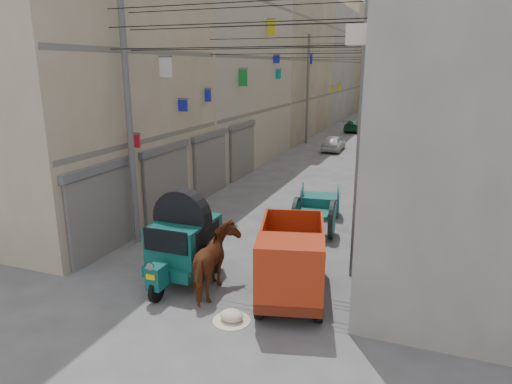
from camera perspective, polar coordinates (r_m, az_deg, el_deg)
The scene contains 18 objects.
ground at distance 9.83m, azimuth -17.57°, elevation -20.91°, with size 140.00×140.00×0.00m, color #4A4A4D.
building_row_left at distance 42.29m, azimuth 2.77°, elevation 16.41°, with size 8.00×62.00×14.00m.
building_row_right at distance 40.25m, azimuth 25.76°, elevation 15.01°, with size 8.00×62.00×14.00m.
end_cap_building at distance 72.22m, azimuth 17.39°, elevation 15.36°, with size 22.00×10.00×13.00m, color tan.
shutters_left at distance 19.26m, azimuth -8.13°, elevation 2.61°, with size 0.18×14.40×2.88m.
signboards at distance 28.27m, azimuth 10.28°, elevation 10.54°, with size 8.22×40.52×5.67m.
ac_units at distance 13.89m, azimuth 15.21°, elevation 22.05°, with size 0.70×6.55×3.35m.
utility_poles at distance 23.68m, azimuth 8.18°, elevation 11.12°, with size 7.40×22.20×8.00m.
overhead_cables at distance 21.12m, azimuth 6.80°, elevation 18.18°, with size 7.40×22.52×1.12m.
auto_rickshaw at distance 12.67m, azimuth -9.08°, elevation -5.89°, with size 1.58×2.77×1.95m.
tonga_cart at distance 15.88m, azimuth 7.25°, elevation -3.10°, with size 1.51×3.07×1.34m.
mini_truck at distance 11.33m, azimuth 4.35°, elevation -9.46°, with size 2.40×3.81×1.98m.
second_cart at distance 18.09m, azimuth 7.98°, elevation -0.82°, with size 1.72×1.58×1.31m.
feed_sack at distance 10.95m, azimuth -3.07°, elevation -15.17°, with size 0.55×0.44×0.28m, color beige.
horse at distance 11.87m, azimuth -5.02°, elevation -8.73°, with size 0.93×2.05×1.73m, color brown.
distant_car_white at distance 32.50m, azimuth 9.65°, elevation 6.06°, with size 1.30×3.24×1.10m, color silver.
distant_car_grey at distance 31.28m, azimuth 14.72°, elevation 5.40°, with size 1.15×3.31×1.09m, color slate.
distant_car_green at distance 42.79m, azimuth 12.53°, elevation 8.13°, with size 1.56×3.83×1.11m, color #1C5431.
Camera 1 is at (5.27, -6.02, 5.71)m, focal length 32.00 mm.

